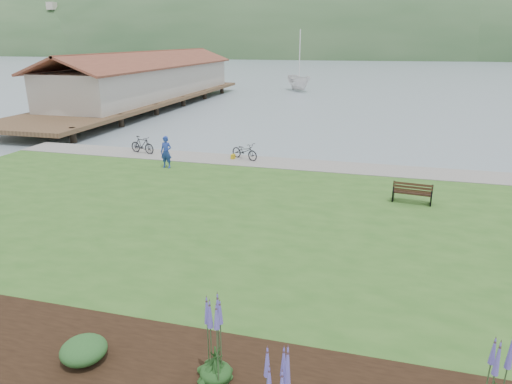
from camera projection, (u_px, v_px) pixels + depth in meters
ground at (286, 223)px, 17.15m from camera, size 600.00×600.00×0.00m
lawn at (275, 239)px, 15.25m from camera, size 34.00×20.00×0.40m
shoreline_path at (314, 165)px, 23.33m from camera, size 34.00×2.20×0.03m
far_hillside at (432, 58)px, 167.71m from camera, size 580.00×80.00×38.00m
pier_pavilion at (149, 79)px, 46.44m from camera, size 8.00×36.00×5.40m
park_bench at (412, 192)px, 17.86m from camera, size 1.53×0.76×0.91m
person at (166, 149)px, 22.67m from camera, size 0.70×0.49×1.88m
bicycle_a at (245, 151)px, 24.39m from camera, size 1.31×1.84×0.92m
bicycle_b at (142, 145)px, 25.68m from camera, size 0.83×1.68×0.98m
sailboat at (299, 91)px, 60.53m from camera, size 12.99×13.05×24.63m
pannier at (233, 157)px, 24.51m from camera, size 0.20×0.28×0.28m
echium_1 at (493, 383)px, 7.59m from camera, size 0.62×0.62×1.84m
echium_4 at (215, 338)px, 8.34m from camera, size 0.62×0.62×2.15m
shrub_0 at (84, 350)px, 9.09m from camera, size 0.92×0.92×0.46m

